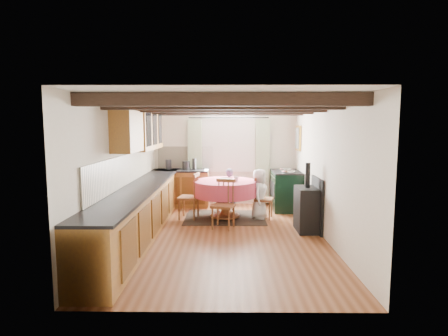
{
  "coord_description": "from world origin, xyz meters",
  "views": [
    {
      "loc": [
        0.07,
        -6.44,
        1.99
      ],
      "look_at": [
        0.0,
        0.8,
        1.15
      ],
      "focal_mm": 29.06,
      "sensor_mm": 36.0,
      "label": 1
    }
  ],
  "objects_px": {
    "aga_range": "(286,190)",
    "child_far": "(229,190)",
    "dining_table": "(225,199)",
    "cup": "(236,179)",
    "chair_near": "(223,204)",
    "child_right": "(259,194)",
    "chair_right": "(264,198)",
    "cast_iron_stove": "(307,197)",
    "chair_left": "(189,196)"
  },
  "relations": [
    {
      "from": "chair_right",
      "to": "cast_iron_stove",
      "type": "relative_size",
      "value": 0.69
    },
    {
      "from": "chair_left",
      "to": "cast_iron_stove",
      "type": "relative_size",
      "value": 0.76
    },
    {
      "from": "cast_iron_stove",
      "to": "child_right",
      "type": "bearing_deg",
      "value": 132.1
    },
    {
      "from": "dining_table",
      "to": "aga_range",
      "type": "relative_size",
      "value": 1.33
    },
    {
      "from": "chair_left",
      "to": "chair_near",
      "type": "bearing_deg",
      "value": 55.28
    },
    {
      "from": "dining_table",
      "to": "chair_near",
      "type": "xyz_separation_m",
      "value": [
        -0.03,
        -0.81,
        0.07
      ]
    },
    {
      "from": "chair_left",
      "to": "child_far",
      "type": "xyz_separation_m",
      "value": [
        0.87,
        0.67,
        0.01
      ]
    },
    {
      "from": "child_right",
      "to": "cup",
      "type": "xyz_separation_m",
      "value": [
        -0.5,
        0.01,
        0.33
      ]
    },
    {
      "from": "chair_near",
      "to": "cup",
      "type": "height_order",
      "value": "chair_near"
    },
    {
      "from": "chair_right",
      "to": "dining_table",
      "type": "bearing_deg",
      "value": 103.17
    },
    {
      "from": "chair_near",
      "to": "child_right",
      "type": "xyz_separation_m",
      "value": [
        0.77,
        0.75,
        0.06
      ]
    },
    {
      "from": "chair_near",
      "to": "chair_left",
      "type": "bearing_deg",
      "value": 153.57
    },
    {
      "from": "aga_range",
      "to": "child_far",
      "type": "relative_size",
      "value": 1.01
    },
    {
      "from": "chair_left",
      "to": "child_far",
      "type": "height_order",
      "value": "child_far"
    },
    {
      "from": "cast_iron_stove",
      "to": "cup",
      "type": "bearing_deg",
      "value": 145.25
    },
    {
      "from": "dining_table",
      "to": "chair_left",
      "type": "xyz_separation_m",
      "value": [
        -0.78,
        -0.07,
        0.09
      ]
    },
    {
      "from": "child_far",
      "to": "child_right",
      "type": "bearing_deg",
      "value": 135.74
    },
    {
      "from": "chair_left",
      "to": "chair_right",
      "type": "bearing_deg",
      "value": 101.17
    },
    {
      "from": "cast_iron_stove",
      "to": "child_right",
      "type": "height_order",
      "value": "cast_iron_stove"
    },
    {
      "from": "chair_right",
      "to": "child_right",
      "type": "height_order",
      "value": "child_right"
    },
    {
      "from": "dining_table",
      "to": "child_right",
      "type": "distance_m",
      "value": 0.75
    },
    {
      "from": "chair_left",
      "to": "child_far",
      "type": "bearing_deg",
      "value": 137.27
    },
    {
      "from": "cast_iron_stove",
      "to": "child_right",
      "type": "relative_size",
      "value": 1.21
    },
    {
      "from": "aga_range",
      "to": "child_far",
      "type": "distance_m",
      "value": 1.38
    },
    {
      "from": "child_far",
      "to": "cup",
      "type": "height_order",
      "value": "child_far"
    },
    {
      "from": "chair_near",
      "to": "chair_right",
      "type": "distance_m",
      "value": 1.17
    },
    {
      "from": "dining_table",
      "to": "cup",
      "type": "bearing_deg",
      "value": -13.44
    },
    {
      "from": "dining_table",
      "to": "child_far",
      "type": "distance_m",
      "value": 0.61
    },
    {
      "from": "cup",
      "to": "chair_left",
      "type": "bearing_deg",
      "value": -179.2
    },
    {
      "from": "child_far",
      "to": "child_right",
      "type": "distance_m",
      "value": 0.93
    },
    {
      "from": "aga_range",
      "to": "dining_table",
      "type": "bearing_deg",
      "value": -150.56
    },
    {
      "from": "dining_table",
      "to": "aga_range",
      "type": "distance_m",
      "value": 1.67
    },
    {
      "from": "chair_near",
      "to": "child_right",
      "type": "bearing_deg",
      "value": 62.29
    },
    {
      "from": "cast_iron_stove",
      "to": "cup",
      "type": "height_order",
      "value": "cast_iron_stove"
    },
    {
      "from": "aga_range",
      "to": "child_far",
      "type": "xyz_separation_m",
      "value": [
        -1.36,
        -0.22,
        0.04
      ]
    },
    {
      "from": "dining_table",
      "to": "cup",
      "type": "xyz_separation_m",
      "value": [
        0.24,
        -0.06,
        0.46
      ]
    },
    {
      "from": "chair_left",
      "to": "cup",
      "type": "xyz_separation_m",
      "value": [
        1.02,
        0.01,
        0.37
      ]
    },
    {
      "from": "dining_table",
      "to": "child_far",
      "type": "relative_size",
      "value": 1.34
    },
    {
      "from": "dining_table",
      "to": "cast_iron_stove",
      "type": "relative_size",
      "value": 1.04
    },
    {
      "from": "cast_iron_stove",
      "to": "aga_range",
      "type": "bearing_deg",
      "value": 93.5
    },
    {
      "from": "child_right",
      "to": "cup",
      "type": "height_order",
      "value": "child_right"
    },
    {
      "from": "chair_left",
      "to": "child_right",
      "type": "height_order",
      "value": "child_right"
    },
    {
      "from": "cup",
      "to": "cast_iron_stove",
      "type": "bearing_deg",
      "value": -34.75
    },
    {
      "from": "aga_range",
      "to": "cast_iron_stove",
      "type": "bearing_deg",
      "value": -86.5
    },
    {
      "from": "dining_table",
      "to": "child_right",
      "type": "relative_size",
      "value": 1.26
    },
    {
      "from": "chair_near",
      "to": "chair_left",
      "type": "xyz_separation_m",
      "value": [
        -0.75,
        0.74,
        0.02
      ]
    },
    {
      "from": "child_right",
      "to": "dining_table",
      "type": "bearing_deg",
      "value": 102.85
    },
    {
      "from": "child_right",
      "to": "aga_range",
      "type": "bearing_deg",
      "value": -21.13
    },
    {
      "from": "chair_near",
      "to": "cast_iron_stove",
      "type": "height_order",
      "value": "cast_iron_stove"
    },
    {
      "from": "chair_near",
      "to": "child_far",
      "type": "height_order",
      "value": "child_far"
    }
  ]
}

